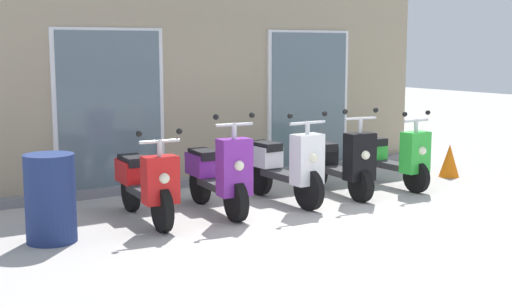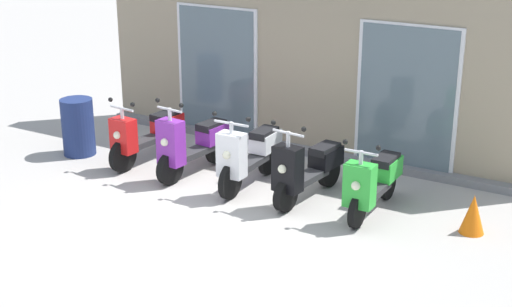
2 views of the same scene
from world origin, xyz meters
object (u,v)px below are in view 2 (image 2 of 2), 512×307
object	(u,v)px
scooter_purple	(192,144)
scooter_white	(249,154)
scooter_red	(147,134)
scooter_green	(373,181)
trash_bin	(78,127)
scooter_black	(307,169)
traffic_cone	(473,214)

from	to	relation	value
scooter_purple	scooter_white	bearing A→B (deg)	0.25
scooter_red	scooter_green	bearing A→B (deg)	-0.68
scooter_red	scooter_green	world-z (taller)	scooter_green
scooter_purple	scooter_white	size ratio (longest dim) A/B	0.97
scooter_red	scooter_green	distance (m)	3.87
scooter_red	trash_bin	bearing A→B (deg)	-166.52
scooter_black	scooter_green	bearing A→B (deg)	0.94
scooter_green	scooter_purple	bearing A→B (deg)	-179.16
scooter_green	trash_bin	distance (m)	5.08
traffic_cone	trash_bin	distance (m)	6.42
scooter_purple	scooter_black	xyz separation A→B (m)	(1.95, 0.03, -0.03)
scooter_white	scooter_green	size ratio (longest dim) A/B	1.06
scooter_purple	scooter_green	xyz separation A→B (m)	(2.93, 0.04, -0.02)
scooter_black	scooter_green	distance (m)	0.98
scooter_white	traffic_cone	world-z (taller)	scooter_white
scooter_purple	scooter_green	bearing A→B (deg)	0.84
scooter_black	scooter_purple	bearing A→B (deg)	-179.21
scooter_white	trash_bin	size ratio (longest dim) A/B	1.75
trash_bin	traffic_cone	bearing A→B (deg)	2.79
scooter_green	scooter_white	bearing A→B (deg)	-178.85
traffic_cone	scooter_green	bearing A→B (deg)	-177.01
scooter_red	scooter_white	xyz separation A→B (m)	(1.94, -0.08, 0.05)
trash_bin	scooter_green	bearing A→B (deg)	2.74
scooter_green	trash_bin	size ratio (longest dim) A/B	1.65
scooter_red	scooter_black	distance (m)	2.89
scooter_purple	traffic_cone	bearing A→B (deg)	1.52
scooter_green	traffic_cone	bearing A→B (deg)	2.99
traffic_cone	trash_bin	xyz separation A→B (m)	(-6.41, -0.31, 0.21)
scooter_purple	scooter_black	size ratio (longest dim) A/B	1.01
scooter_red	scooter_black	world-z (taller)	scooter_black
scooter_white	traffic_cone	distance (m)	3.27
traffic_cone	trash_bin	size ratio (longest dim) A/B	0.55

